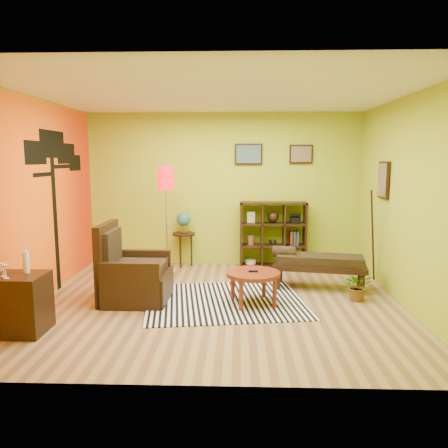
{
  "coord_description": "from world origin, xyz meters",
  "views": [
    {
      "loc": [
        0.28,
        -5.81,
        1.97
      ],
      "look_at": [
        0.07,
        0.32,
        1.05
      ],
      "focal_mm": 35.0,
      "sensor_mm": 36.0,
      "label": 1
    }
  ],
  "objects_px": {
    "armchair": "(132,277)",
    "globe_table": "(184,225)",
    "potted_plant": "(358,289)",
    "floor_lamp": "(166,188)",
    "coffee_table": "(253,276)",
    "cube_shelf": "(274,235)",
    "side_cabinet": "(20,303)",
    "bench": "(317,262)"
  },
  "relations": [
    {
      "from": "globe_table",
      "to": "bench",
      "type": "relative_size",
      "value": 0.7
    },
    {
      "from": "globe_table",
      "to": "cube_shelf",
      "type": "height_order",
      "value": "cube_shelf"
    },
    {
      "from": "armchair",
      "to": "globe_table",
      "type": "bearing_deg",
      "value": 76.25
    },
    {
      "from": "coffee_table",
      "to": "bench",
      "type": "bearing_deg",
      "value": 37.0
    },
    {
      "from": "side_cabinet",
      "to": "bench",
      "type": "distance_m",
      "value": 4.1
    },
    {
      "from": "armchair",
      "to": "floor_lamp",
      "type": "relative_size",
      "value": 0.59
    },
    {
      "from": "side_cabinet",
      "to": "globe_table",
      "type": "bearing_deg",
      "value": 65.05
    },
    {
      "from": "globe_table",
      "to": "bench",
      "type": "bearing_deg",
      "value": -31.31
    },
    {
      "from": "bench",
      "to": "globe_table",
      "type": "bearing_deg",
      "value": 148.69
    },
    {
      "from": "globe_table",
      "to": "cube_shelf",
      "type": "bearing_deg",
      "value": -0.3
    },
    {
      "from": "coffee_table",
      "to": "floor_lamp",
      "type": "height_order",
      "value": "floor_lamp"
    },
    {
      "from": "potted_plant",
      "to": "globe_table",
      "type": "bearing_deg",
      "value": 144.9
    },
    {
      "from": "coffee_table",
      "to": "potted_plant",
      "type": "distance_m",
      "value": 1.5
    },
    {
      "from": "armchair",
      "to": "coffee_table",
      "type": "bearing_deg",
      "value": -3.43
    },
    {
      "from": "globe_table",
      "to": "cube_shelf",
      "type": "relative_size",
      "value": 0.84
    },
    {
      "from": "cube_shelf",
      "to": "potted_plant",
      "type": "height_order",
      "value": "cube_shelf"
    },
    {
      "from": "side_cabinet",
      "to": "floor_lamp",
      "type": "bearing_deg",
      "value": 62.84
    },
    {
      "from": "side_cabinet",
      "to": "floor_lamp",
      "type": "distance_m",
      "value": 3.02
    },
    {
      "from": "cube_shelf",
      "to": "armchair",
      "type": "bearing_deg",
      "value": -137.09
    },
    {
      "from": "floor_lamp",
      "to": "globe_table",
      "type": "bearing_deg",
      "value": 73.74
    },
    {
      "from": "coffee_table",
      "to": "potted_plant",
      "type": "xyz_separation_m",
      "value": [
        1.47,
        0.21,
        -0.22
      ]
    },
    {
      "from": "globe_table",
      "to": "floor_lamp",
      "type": "bearing_deg",
      "value": -106.26
    },
    {
      "from": "coffee_table",
      "to": "side_cabinet",
      "type": "distance_m",
      "value": 2.89
    },
    {
      "from": "side_cabinet",
      "to": "potted_plant",
      "type": "distance_m",
      "value": 4.35
    },
    {
      "from": "bench",
      "to": "potted_plant",
      "type": "xyz_separation_m",
      "value": [
        0.48,
        -0.54,
        -0.25
      ]
    },
    {
      "from": "cube_shelf",
      "to": "potted_plant",
      "type": "distance_m",
      "value": 2.18
    },
    {
      "from": "potted_plant",
      "to": "armchair",
      "type": "bearing_deg",
      "value": -178.1
    },
    {
      "from": "cube_shelf",
      "to": "globe_table",
      "type": "bearing_deg",
      "value": 179.7
    },
    {
      "from": "floor_lamp",
      "to": "globe_table",
      "type": "height_order",
      "value": "floor_lamp"
    },
    {
      "from": "floor_lamp",
      "to": "bench",
      "type": "distance_m",
      "value": 2.71
    },
    {
      "from": "armchair",
      "to": "side_cabinet",
      "type": "bearing_deg",
      "value": -129.87
    },
    {
      "from": "cube_shelf",
      "to": "side_cabinet",
      "type": "bearing_deg",
      "value": -134.58
    },
    {
      "from": "armchair",
      "to": "potted_plant",
      "type": "xyz_separation_m",
      "value": [
        3.16,
        0.1,
        -0.17
      ]
    },
    {
      "from": "coffee_table",
      "to": "floor_lamp",
      "type": "xyz_separation_m",
      "value": [
        -1.4,
        1.4,
        1.1
      ]
    },
    {
      "from": "coffee_table",
      "to": "armchair",
      "type": "height_order",
      "value": "armchair"
    },
    {
      "from": "armchair",
      "to": "cube_shelf",
      "type": "distance_m",
      "value": 2.92
    },
    {
      "from": "side_cabinet",
      "to": "globe_table",
      "type": "relative_size",
      "value": 0.98
    },
    {
      "from": "floor_lamp",
      "to": "bench",
      "type": "height_order",
      "value": "floor_lamp"
    },
    {
      "from": "globe_table",
      "to": "potted_plant",
      "type": "xyz_separation_m",
      "value": [
        2.67,
        -1.88,
        -0.6
      ]
    },
    {
      "from": "coffee_table",
      "to": "armchair",
      "type": "xyz_separation_m",
      "value": [
        -1.69,
        0.1,
        -0.06
      ]
    },
    {
      "from": "armchair",
      "to": "cube_shelf",
      "type": "xyz_separation_m",
      "value": [
        2.13,
        1.98,
        0.27
      ]
    },
    {
      "from": "floor_lamp",
      "to": "bench",
      "type": "xyz_separation_m",
      "value": [
        2.4,
        -0.65,
        -1.08
      ]
    }
  ]
}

